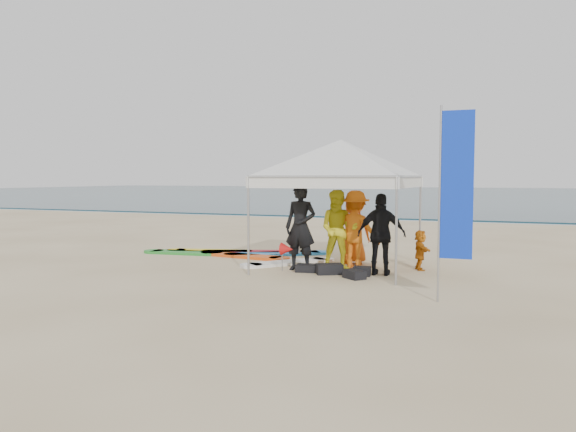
% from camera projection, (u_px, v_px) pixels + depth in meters
% --- Properties ---
extents(ground, '(120.00, 120.00, 0.00)m').
position_uv_depth(ground, '(250.00, 288.00, 10.68)').
color(ground, beige).
rests_on(ground, ground).
extents(ocean, '(160.00, 84.00, 0.08)m').
position_uv_depth(ocean, '(466.00, 194.00, 66.42)').
color(ocean, '#0C2633').
rests_on(ocean, ground).
extents(shoreline_foam, '(160.00, 1.20, 0.01)m').
position_uv_depth(shoreline_foam, '(408.00, 220.00, 27.59)').
color(shoreline_foam, silver).
rests_on(shoreline_foam, ground).
extents(person_black_a, '(0.72, 0.48, 1.95)m').
position_uv_depth(person_black_a, '(301.00, 227.00, 12.67)').
color(person_black_a, black).
rests_on(person_black_a, ground).
extents(person_yellow, '(0.98, 0.82, 1.82)m').
position_uv_depth(person_yellow, '(339.00, 230.00, 12.82)').
color(person_yellow, yellow).
rests_on(person_yellow, ground).
extents(person_orange_a, '(1.22, 0.77, 1.80)m').
position_uv_depth(person_orange_a, '(355.00, 229.00, 12.99)').
color(person_orange_a, orange).
rests_on(person_orange_a, ground).
extents(person_black_b, '(1.06, 0.49, 1.76)m').
position_uv_depth(person_black_b, '(381.00, 234.00, 12.02)').
color(person_black_b, black).
rests_on(person_black_b, ground).
extents(person_orange_b, '(0.90, 0.69, 1.64)m').
position_uv_depth(person_orange_b, '(353.00, 230.00, 13.59)').
color(person_orange_b, '#D35512').
rests_on(person_orange_b, ground).
extents(person_seated, '(0.56, 0.88, 0.91)m').
position_uv_depth(person_seated, '(420.00, 250.00, 12.72)').
color(person_seated, '#C66811').
rests_on(person_seated, ground).
extents(canopy_tent, '(4.49, 4.49, 3.39)m').
position_uv_depth(canopy_tent, '(341.00, 140.00, 12.79)').
color(canopy_tent, '#A5A5A8').
rests_on(canopy_tent, ground).
extents(feather_flag, '(0.56, 0.04, 3.30)m').
position_uv_depth(feather_flag, '(455.00, 187.00, 9.26)').
color(feather_flag, '#A5A5A8').
rests_on(feather_flag, ground).
extents(marker_pennant, '(0.28, 0.28, 0.64)m').
position_uv_depth(marker_pennant, '(287.00, 249.00, 12.55)').
color(marker_pennant, '#A5A5A8').
rests_on(marker_pennant, ground).
extents(gear_pile, '(1.75, 0.97, 0.22)m').
position_uv_depth(gear_pile, '(333.00, 270.00, 12.14)').
color(gear_pile, black).
rests_on(gear_pile, ground).
extents(surfboard_spread, '(5.12, 3.13, 0.07)m').
position_uv_depth(surfboard_spread, '(245.00, 255.00, 15.02)').
color(surfboard_spread, '#268D2D').
rests_on(surfboard_spread, ground).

